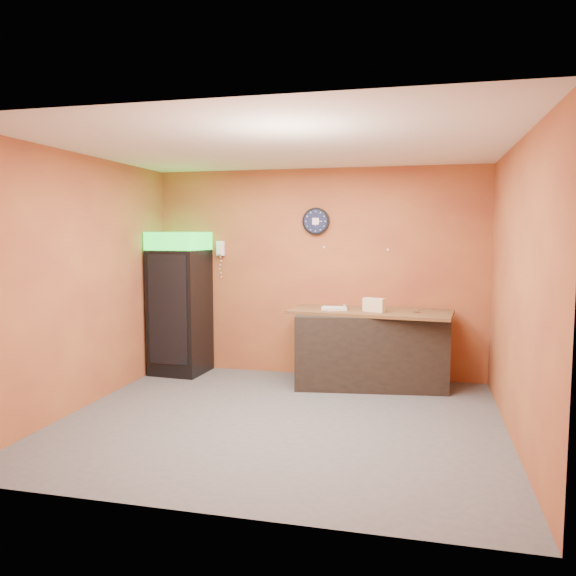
% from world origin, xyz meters
% --- Properties ---
extents(floor, '(4.50, 4.50, 0.00)m').
position_xyz_m(floor, '(0.00, 0.00, 0.00)').
color(floor, '#47474C').
rests_on(floor, ground).
extents(back_wall, '(4.50, 0.02, 2.80)m').
position_xyz_m(back_wall, '(0.00, 2.00, 1.40)').
color(back_wall, '#AE6631').
rests_on(back_wall, floor).
extents(left_wall, '(0.02, 4.00, 2.80)m').
position_xyz_m(left_wall, '(-2.25, 0.00, 1.40)').
color(left_wall, '#AE6631').
rests_on(left_wall, floor).
extents(right_wall, '(0.02, 4.00, 2.80)m').
position_xyz_m(right_wall, '(2.25, 0.00, 1.40)').
color(right_wall, '#AE6631').
rests_on(right_wall, floor).
extents(ceiling, '(4.50, 4.00, 0.02)m').
position_xyz_m(ceiling, '(0.00, 0.00, 2.80)').
color(ceiling, white).
rests_on(ceiling, back_wall).
extents(beverage_cooler, '(0.73, 0.74, 1.95)m').
position_xyz_m(beverage_cooler, '(-1.85, 1.61, 0.95)').
color(beverage_cooler, black).
rests_on(beverage_cooler, floor).
extents(prep_counter, '(1.95, 1.06, 0.93)m').
position_xyz_m(prep_counter, '(0.77, 1.59, 0.46)').
color(prep_counter, black).
rests_on(prep_counter, floor).
extents(wall_clock, '(0.37, 0.06, 0.37)m').
position_xyz_m(wall_clock, '(-0.01, 1.97, 2.10)').
color(wall_clock, black).
rests_on(wall_clock, back_wall).
extents(wall_phone, '(0.11, 0.10, 0.20)m').
position_xyz_m(wall_phone, '(-1.36, 1.95, 1.73)').
color(wall_phone, white).
rests_on(wall_phone, back_wall).
extents(butcher_paper, '(2.08, 1.03, 0.04)m').
position_xyz_m(butcher_paper, '(0.77, 1.59, 0.95)').
color(butcher_paper, brown).
rests_on(butcher_paper, prep_counter).
extents(sub_roll_stack, '(0.28, 0.18, 0.17)m').
position_xyz_m(sub_roll_stack, '(0.82, 1.46, 1.05)').
color(sub_roll_stack, beige).
rests_on(sub_roll_stack, butcher_paper).
extents(wrapped_sandwich_left, '(0.28, 0.15, 0.04)m').
position_xyz_m(wrapped_sandwich_left, '(0.29, 1.50, 0.99)').
color(wrapped_sandwich_left, silver).
rests_on(wrapped_sandwich_left, butcher_paper).
extents(wrapped_sandwich_mid, '(0.27, 0.17, 0.04)m').
position_xyz_m(wrapped_sandwich_mid, '(0.36, 1.46, 0.99)').
color(wrapped_sandwich_mid, silver).
rests_on(wrapped_sandwich_mid, butcher_paper).
extents(wrapped_sandwich_right, '(0.27, 0.12, 0.04)m').
position_xyz_m(wrapped_sandwich_right, '(0.29, 1.56, 0.99)').
color(wrapped_sandwich_right, silver).
rests_on(wrapped_sandwich_right, butcher_paper).
extents(kitchen_tool, '(0.07, 0.07, 0.07)m').
position_xyz_m(kitchen_tool, '(0.46, 1.58, 1.00)').
color(kitchen_tool, silver).
rests_on(kitchen_tool, butcher_paper).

